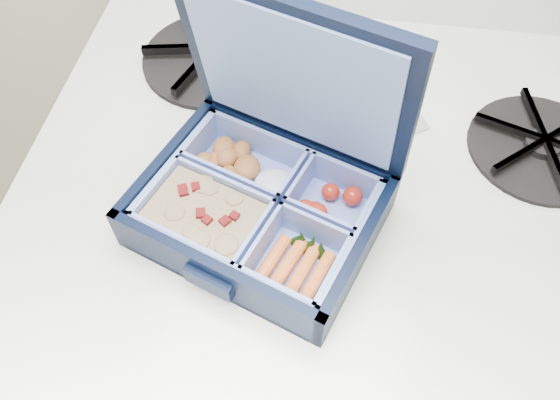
% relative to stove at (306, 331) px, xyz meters
% --- Properties ---
extents(stove, '(0.67, 0.67, 1.00)m').
position_rel_stove_xyz_m(stove, '(0.00, 0.00, 0.00)').
color(stove, silver).
rests_on(stove, floor).
extents(bento_box, '(0.27, 0.24, 0.05)m').
position_rel_stove_xyz_m(bento_box, '(-0.06, -0.09, 0.53)').
color(bento_box, black).
rests_on(bento_box, stove).
extents(burner_grate, '(0.21, 0.21, 0.02)m').
position_rel_stove_xyz_m(burner_grate, '(0.24, 0.06, 0.51)').
color(burner_grate, black).
rests_on(burner_grate, stove).
extents(burner_grate_rear, '(0.22, 0.22, 0.02)m').
position_rel_stove_xyz_m(burner_grate_rear, '(-0.16, 0.15, 0.51)').
color(burner_grate_rear, black).
rests_on(burner_grate_rear, stove).
extents(fork, '(0.18, 0.12, 0.01)m').
position_rel_stove_xyz_m(fork, '(0.02, 0.03, 0.51)').
color(fork, silver).
rests_on(fork, stove).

